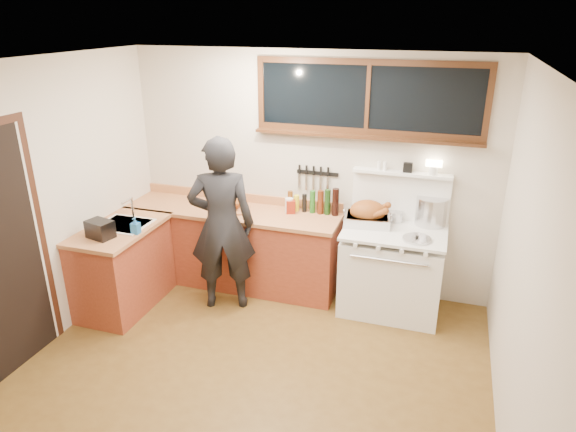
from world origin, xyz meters
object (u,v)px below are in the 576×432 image
(vintage_stove, at_px, (392,269))
(roast_turkey, at_px, (368,215))
(man, at_px, (222,225))
(cutting_board, at_px, (230,206))

(vintage_stove, relative_size, roast_turkey, 3.06)
(man, bearing_deg, roast_turkey, 20.86)
(man, height_order, roast_turkey, man)
(vintage_stove, bearing_deg, man, -165.08)
(vintage_stove, distance_m, man, 1.81)
(cutting_board, relative_size, roast_turkey, 1.00)
(man, bearing_deg, cutting_board, 103.36)
(man, xyz_separation_m, roast_turkey, (1.40, 0.53, 0.08))
(man, relative_size, roast_turkey, 3.59)
(vintage_stove, distance_m, roast_turkey, 0.62)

